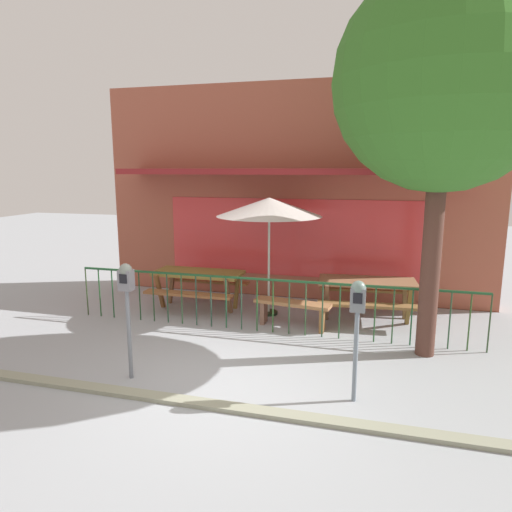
{
  "coord_description": "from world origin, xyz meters",
  "views": [
    {
      "loc": [
        1.86,
        -5.32,
        2.83
      ],
      "look_at": [
        -0.27,
        2.54,
        1.28
      ],
      "focal_mm": 32.01,
      "sensor_mm": 36.0,
      "label": 1
    }
  ],
  "objects_px": {
    "picnic_table_right": "(367,288)",
    "patio_bench": "(292,308)",
    "picnic_table_left": "(198,279)",
    "patio_umbrella": "(269,208)",
    "parking_meter_near": "(357,309)",
    "parking_meter_far": "(127,291)",
    "street_tree": "(444,82)"
  },
  "relations": [
    {
      "from": "patio_umbrella",
      "to": "parking_meter_near",
      "type": "relative_size",
      "value": 1.5
    },
    {
      "from": "picnic_table_left",
      "to": "parking_meter_far",
      "type": "distance_m",
      "value": 3.34
    },
    {
      "from": "patio_bench",
      "to": "picnic_table_right",
      "type": "bearing_deg",
      "value": 32.04
    },
    {
      "from": "parking_meter_near",
      "to": "street_tree",
      "type": "relative_size",
      "value": 0.27
    },
    {
      "from": "picnic_table_right",
      "to": "street_tree",
      "type": "bearing_deg",
      "value": -57.78
    },
    {
      "from": "patio_bench",
      "to": "street_tree",
      "type": "distance_m",
      "value": 4.35
    },
    {
      "from": "patio_bench",
      "to": "street_tree",
      "type": "relative_size",
      "value": 0.26
    },
    {
      "from": "patio_umbrella",
      "to": "parking_meter_near",
      "type": "height_order",
      "value": "patio_umbrella"
    },
    {
      "from": "picnic_table_right",
      "to": "parking_meter_far",
      "type": "distance_m",
      "value": 4.62
    },
    {
      "from": "parking_meter_far",
      "to": "street_tree",
      "type": "xyz_separation_m",
      "value": [
        3.98,
        1.93,
        2.78
      ]
    },
    {
      "from": "patio_umbrella",
      "to": "patio_bench",
      "type": "xyz_separation_m",
      "value": [
        0.59,
        -0.63,
        -1.76
      ]
    },
    {
      "from": "patio_bench",
      "to": "parking_meter_far",
      "type": "xyz_separation_m",
      "value": [
        -1.76,
        -2.62,
        0.89
      ]
    },
    {
      "from": "picnic_table_right",
      "to": "patio_bench",
      "type": "height_order",
      "value": "picnic_table_right"
    },
    {
      "from": "picnic_table_right",
      "to": "street_tree",
      "type": "distance_m",
      "value": 3.85
    },
    {
      "from": "picnic_table_left",
      "to": "patio_umbrella",
      "type": "bearing_deg",
      "value": -0.4
    },
    {
      "from": "picnic_table_right",
      "to": "patio_bench",
      "type": "relative_size",
      "value": 1.33
    },
    {
      "from": "patio_umbrella",
      "to": "parking_meter_far",
      "type": "distance_m",
      "value": 3.56
    },
    {
      "from": "parking_meter_near",
      "to": "patio_umbrella",
      "type": "bearing_deg",
      "value": 120.7
    },
    {
      "from": "patio_bench",
      "to": "parking_meter_far",
      "type": "relative_size",
      "value": 0.89
    },
    {
      "from": "parking_meter_far",
      "to": "street_tree",
      "type": "bearing_deg",
      "value": 25.83
    },
    {
      "from": "picnic_table_left",
      "to": "street_tree",
      "type": "height_order",
      "value": "street_tree"
    },
    {
      "from": "patio_bench",
      "to": "picnic_table_left",
      "type": "bearing_deg",
      "value": 162.89
    },
    {
      "from": "picnic_table_right",
      "to": "parking_meter_near",
      "type": "relative_size",
      "value": 1.24
    },
    {
      "from": "parking_meter_far",
      "to": "picnic_table_right",
      "type": "bearing_deg",
      "value": 48.38
    },
    {
      "from": "picnic_table_left",
      "to": "street_tree",
      "type": "bearing_deg",
      "value": -17.21
    },
    {
      "from": "patio_bench",
      "to": "parking_meter_near",
      "type": "relative_size",
      "value": 0.93
    },
    {
      "from": "picnic_table_left",
      "to": "patio_bench",
      "type": "xyz_separation_m",
      "value": [
        2.08,
        -0.64,
        -0.26
      ]
    },
    {
      "from": "patio_bench",
      "to": "parking_meter_near",
      "type": "distance_m",
      "value": 2.88
    },
    {
      "from": "picnic_table_left",
      "to": "parking_meter_near",
      "type": "relative_size",
      "value": 1.17
    },
    {
      "from": "picnic_table_right",
      "to": "parking_meter_near",
      "type": "distance_m",
      "value": 3.31
    },
    {
      "from": "patio_umbrella",
      "to": "parking_meter_far",
      "type": "bearing_deg",
      "value": -109.72
    },
    {
      "from": "patio_umbrella",
      "to": "street_tree",
      "type": "bearing_deg",
      "value": -25.17
    }
  ]
}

